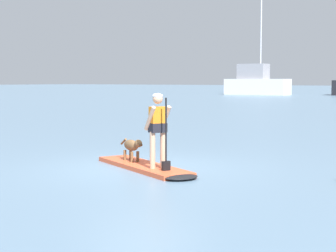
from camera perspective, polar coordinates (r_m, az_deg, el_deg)
ground_plane at (r=12.42m, az=-2.62°, el=-4.46°), size 400.00×400.00×0.00m
paddleboard at (r=12.21m, az=-2.12°, el=-4.38°), size 3.49×2.15×0.10m
person_paddler at (r=11.69m, az=-1.04°, el=0.09°), size 0.68×0.60×1.62m
dog at (r=12.82m, az=-3.77°, el=-2.10°), size 1.00×0.52×0.54m
moored_boat_far_starboard at (r=77.14m, az=9.24°, el=4.48°), size 8.87×3.72×13.05m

